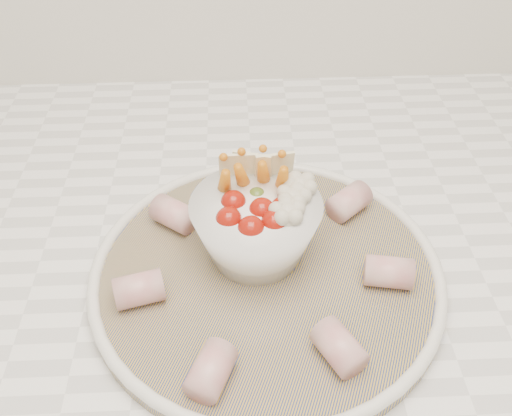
{
  "coord_description": "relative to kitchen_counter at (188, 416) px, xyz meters",
  "views": [
    {
      "loc": [
        0.09,
        0.97,
        1.36
      ],
      "look_at": [
        0.11,
        1.37,
        1.0
      ],
      "focal_mm": 40.0,
      "sensor_mm": 36.0,
      "label": 1
    }
  ],
  "objects": [
    {
      "name": "serving_platter",
      "position": [
        0.12,
        -0.11,
        0.47
      ],
      "size": [
        0.45,
        0.45,
        0.02
      ],
      "color": "navy",
      "rests_on": "kitchen_counter"
    },
    {
      "name": "cured_meat_rolls",
      "position": [
        0.12,
        -0.11,
        0.49
      ],
      "size": [
        0.29,
        0.3,
        0.03
      ],
      "color": "#BC565B",
      "rests_on": "serving_platter"
    },
    {
      "name": "kitchen_counter",
      "position": [
        0.0,
        0.0,
        0.0
      ],
      "size": [
        2.04,
        0.62,
        0.92
      ],
      "color": "beige",
      "rests_on": "ground"
    },
    {
      "name": "veggie_bowl",
      "position": [
        0.11,
        -0.08,
        0.51
      ],
      "size": [
        0.13,
        0.13,
        0.1
      ],
      "color": "white",
      "rests_on": "serving_platter"
    }
  ]
}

